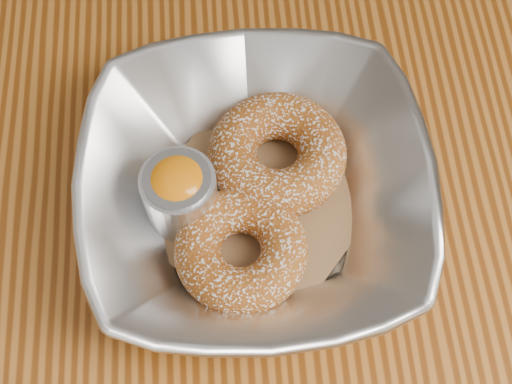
{
  "coord_description": "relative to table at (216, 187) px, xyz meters",
  "views": [
    {
      "loc": [
        0.01,
        -0.29,
        1.23
      ],
      "look_at": [
        0.03,
        -0.07,
        0.78
      ],
      "focal_mm": 50.0,
      "sensor_mm": 36.0,
      "label": 1
    }
  ],
  "objects": [
    {
      "name": "ground_plane",
      "position": [
        0.0,
        0.0,
        -0.65
      ],
      "size": [
        4.0,
        4.0,
        0.0
      ],
      "primitive_type": "plane",
      "color": "#565659",
      "rests_on": "ground"
    },
    {
      "name": "table",
      "position": [
        0.0,
        0.0,
        0.0
      ],
      "size": [
        1.2,
        0.8,
        0.75
      ],
      "color": "brown",
      "rests_on": "ground_plane"
    },
    {
      "name": "serving_bowl",
      "position": [
        0.03,
        -0.07,
        0.13
      ],
      "size": [
        0.25,
        0.25,
        0.06
      ],
      "primitive_type": "imported",
      "color": "silver",
      "rests_on": "table"
    },
    {
      "name": "parchment",
      "position": [
        0.03,
        -0.07,
        0.11
      ],
      "size": [
        0.2,
        0.2,
        0.0
      ],
      "primitive_type": "cube",
      "rotation": [
        0.0,
        0.0,
        0.86
      ],
      "color": "olive",
      "rests_on": "table"
    },
    {
      "name": "donut_back",
      "position": [
        0.05,
        -0.04,
        0.13
      ],
      "size": [
        0.1,
        0.1,
        0.04
      ],
      "primitive_type": "torus",
      "rotation": [
        0.0,
        0.0,
        -0.02
      ],
      "color": "#924914",
      "rests_on": "parchment"
    },
    {
      "name": "donut_front",
      "position": [
        0.02,
        -0.11,
        0.12
      ],
      "size": [
        0.13,
        0.13,
        0.03
      ],
      "primitive_type": "torus",
      "rotation": [
        0.0,
        0.0,
        0.54
      ],
      "color": "#924914",
      "rests_on": "parchment"
    },
    {
      "name": "ramekin",
      "position": [
        -0.02,
        -0.07,
        0.14
      ],
      "size": [
        0.05,
        0.05,
        0.06
      ],
      "color": "silver",
      "rests_on": "table"
    }
  ]
}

